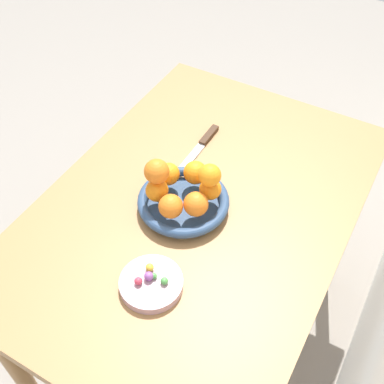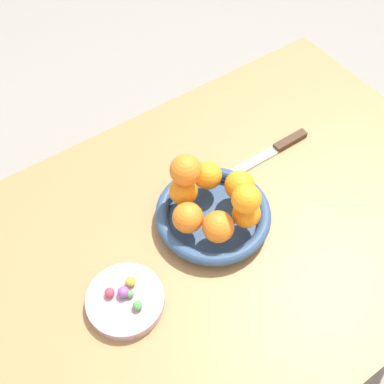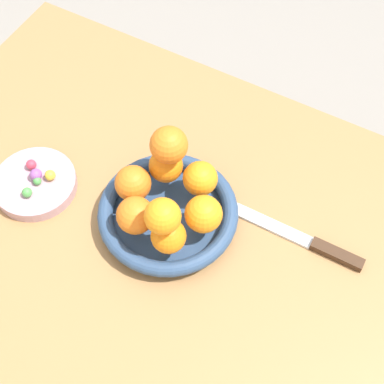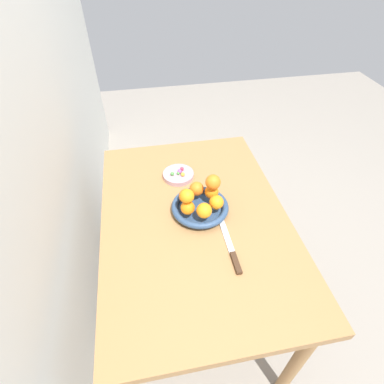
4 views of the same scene
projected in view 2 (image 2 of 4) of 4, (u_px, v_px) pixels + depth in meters
The scene contains 18 objects.
ground_plane at pixel (217, 342), 1.60m from camera, with size 6.00×6.00×0.00m, color gray.
dining_table at pixel (229, 244), 1.07m from camera, with size 1.10×0.76×0.74m.
fruit_bowl at pixel (213, 215), 0.98m from camera, with size 0.24×0.24×0.04m.
candy_dish at pixel (125, 300), 0.89m from camera, with size 0.15×0.15×0.02m, color #B28C99.
orange_0 at pixel (218, 227), 0.91m from camera, with size 0.06×0.06×0.06m, color orange.
orange_1 at pixel (246, 214), 0.93m from camera, with size 0.06×0.06×0.06m, color orange.
orange_2 at pixel (240, 185), 0.97m from camera, with size 0.06×0.06×0.06m, color orange.
orange_3 at pixel (209, 175), 0.98m from camera, with size 0.06×0.06×0.06m, color orange.
orange_4 at pixel (184, 191), 0.96m from camera, with size 0.06×0.06×0.06m, color orange.
orange_5 at pixel (188, 218), 0.92m from camera, with size 0.06×0.06×0.06m, color orange.
orange_6 at pixel (186, 170), 0.91m from camera, with size 0.06×0.06×0.06m, color orange.
orange_7 at pixel (247, 199), 0.88m from camera, with size 0.06×0.06×0.06m, color orange.
candy_ball_0 at pixel (131, 281), 0.89m from camera, with size 0.02×0.02×0.02m, color gold.
candy_ball_1 at pixel (110, 293), 0.87m from camera, with size 0.02×0.02×0.02m, color #C6384C.
candy_ball_2 at pixel (130, 294), 0.87m from camera, with size 0.01×0.01×0.01m, color #4C9947.
candy_ball_3 at pixel (137, 306), 0.86m from camera, with size 0.02×0.02×0.02m, color #4C9947.
candy_ball_4 at pixel (123, 292), 0.87m from camera, with size 0.02×0.02×0.02m, color #8C4C99.
knife at pixel (270, 152), 1.10m from camera, with size 0.26×0.02×0.01m.
Camera 2 is at (0.37, 0.39, 1.58)m, focal length 45.00 mm.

